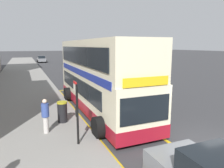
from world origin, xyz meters
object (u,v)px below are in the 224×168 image
object	(u,v)px
parked_car_grey_ahead	(71,61)
litter_bin	(62,112)
parked_car_grey_across	(41,59)
pedestrian_further_back	(45,115)
double_decker_bus	(99,78)
parked_car_teal_distant	(72,58)
bus_stop_sign	(77,108)

from	to	relation	value
parked_car_grey_ahead	litter_bin	distance (m)	35.43
parked_car_grey_across	pedestrian_further_back	size ratio (longest dim) A/B	2.64
double_decker_bus	parked_car_grey_across	size ratio (longest dim) A/B	2.63
double_decker_bus	pedestrian_further_back	xyz separation A→B (m)	(-3.53, -2.74, -1.07)
parked_car_grey_across	litter_bin	distance (m)	43.37
parked_car_grey_ahead	litter_bin	bearing A→B (deg)	-100.80
parked_car_teal_distant	parked_car_grey_ahead	world-z (taller)	same
bus_stop_sign	pedestrian_further_back	distance (m)	2.03
parked_car_grey_across	parked_car_grey_ahead	size ratio (longest dim) A/B	1.00
double_decker_bus	litter_bin	size ratio (longest dim) A/B	10.18
litter_bin	parked_car_grey_ahead	bearing A→B (deg)	77.37
bus_stop_sign	pedestrian_further_back	bearing A→B (deg)	124.36
parked_car_grey_across	pedestrian_further_back	bearing A→B (deg)	-92.47
double_decker_bus	parked_car_grey_ahead	xyz separation A→B (m)	(5.15, 32.94, -1.27)
parked_car_grey_across	litter_bin	bearing A→B (deg)	-91.35
parked_car_grey_ahead	pedestrian_further_back	size ratio (longest dim) A/B	2.64
double_decker_bus	parked_car_grey_ahead	size ratio (longest dim) A/B	2.63
parked_car_grey_across	pedestrian_further_back	world-z (taller)	pedestrian_further_back
parked_car_teal_distant	pedestrian_further_back	world-z (taller)	pedestrian_further_back
parked_car_grey_ahead	double_decker_bus	bearing A→B (deg)	-97.06
parked_car_grey_ahead	parked_car_grey_across	bearing A→B (deg)	123.26
parked_car_teal_distant	parked_car_grey_across	bearing A→B (deg)	7.63
litter_bin	bus_stop_sign	bearing A→B (deg)	-86.96
parked_car_grey_across	litter_bin	size ratio (longest dim) A/B	3.87
parked_car_grey_across	parked_car_teal_distant	distance (m)	7.79
double_decker_bus	parked_car_grey_across	xyz separation A→B (m)	(-0.18, 41.66, -1.27)
parked_car_teal_distant	litter_bin	distance (m)	45.69
bus_stop_sign	double_decker_bus	bearing A→B (deg)	60.48
bus_stop_sign	parked_car_teal_distant	size ratio (longest dim) A/B	0.60
parked_car_grey_ahead	pedestrian_further_back	xyz separation A→B (m)	(-8.69, -35.68, 0.20)
parked_car_grey_ahead	pedestrian_further_back	world-z (taller)	pedestrian_further_back
bus_stop_sign	parked_car_teal_distant	world-z (taller)	bus_stop_sign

